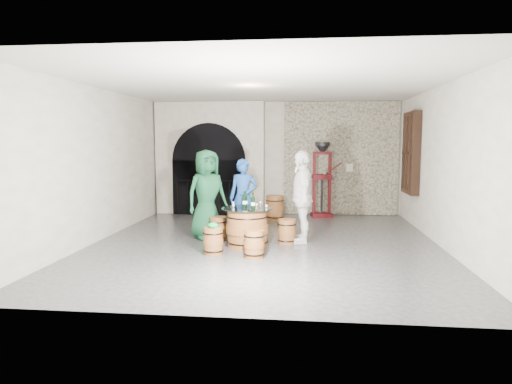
# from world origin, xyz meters

# --- Properties ---
(ground) EXTENTS (8.00, 8.00, 0.00)m
(ground) POSITION_xyz_m (0.00, 0.00, 0.00)
(ground) COLOR #303032
(ground) RESTS_ON ground
(wall_back) EXTENTS (8.00, 0.00, 8.00)m
(wall_back) POSITION_xyz_m (0.00, 4.00, 1.60)
(wall_back) COLOR beige
(wall_back) RESTS_ON ground
(wall_front) EXTENTS (8.00, 0.00, 8.00)m
(wall_front) POSITION_xyz_m (0.00, -4.00, 1.60)
(wall_front) COLOR beige
(wall_front) RESTS_ON ground
(wall_left) EXTENTS (0.00, 8.00, 8.00)m
(wall_left) POSITION_xyz_m (-3.50, 0.00, 1.60)
(wall_left) COLOR beige
(wall_left) RESTS_ON ground
(wall_right) EXTENTS (0.00, 8.00, 8.00)m
(wall_right) POSITION_xyz_m (3.50, 0.00, 1.60)
(wall_right) COLOR beige
(wall_right) RESTS_ON ground
(ceiling) EXTENTS (8.00, 8.00, 0.00)m
(ceiling) POSITION_xyz_m (0.00, 0.00, 3.20)
(ceiling) COLOR beige
(ceiling) RESTS_ON wall_back
(stone_facing_panel) EXTENTS (3.20, 0.12, 3.18)m
(stone_facing_panel) POSITION_xyz_m (1.80, 3.94, 1.60)
(stone_facing_panel) COLOR #ACA289
(stone_facing_panel) RESTS_ON ground
(arched_opening) EXTENTS (3.10, 0.60, 3.19)m
(arched_opening) POSITION_xyz_m (-1.90, 3.74, 1.58)
(arched_opening) COLOR beige
(arched_opening) RESTS_ON ground
(shuttered_window) EXTENTS (0.23, 1.10, 2.00)m
(shuttered_window) POSITION_xyz_m (3.38, 2.40, 1.80)
(shuttered_window) COLOR black
(shuttered_window) RESTS_ON wall_right
(barrel_table) EXTENTS (1.01, 1.01, 0.78)m
(barrel_table) POSITION_xyz_m (-0.32, -0.34, 0.39)
(barrel_table) COLOR brown
(barrel_table) RESTS_ON ground
(barrel_stool_left) EXTENTS (0.38, 0.38, 0.50)m
(barrel_stool_left) POSITION_xyz_m (-1.01, 0.17, 0.25)
(barrel_stool_left) COLOR brown
(barrel_stool_left) RESTS_ON ground
(barrel_stool_far) EXTENTS (0.38, 0.38, 0.50)m
(barrel_stool_far) POSITION_xyz_m (-0.50, 0.50, 0.25)
(barrel_stool_far) COLOR brown
(barrel_stool_far) RESTS_ON ground
(barrel_stool_right) EXTENTS (0.38, 0.38, 0.50)m
(barrel_stool_right) POSITION_xyz_m (0.45, 0.04, 0.25)
(barrel_stool_right) COLOR brown
(barrel_stool_right) RESTS_ON ground
(barrel_stool_near_right) EXTENTS (0.38, 0.38, 0.50)m
(barrel_stool_near_right) POSITION_xyz_m (-0.09, -1.17, 0.25)
(barrel_stool_near_right) COLOR brown
(barrel_stool_near_right) RESTS_ON ground
(barrel_stool_near_left) EXTENTS (0.38, 0.38, 0.50)m
(barrel_stool_near_left) POSITION_xyz_m (-0.87, -1.00, 0.25)
(barrel_stool_near_left) COLOR brown
(barrel_stool_near_left) RESTS_ON ground
(green_cap) EXTENTS (0.24, 0.19, 0.10)m
(green_cap) POSITION_xyz_m (-0.87, -1.00, 0.54)
(green_cap) COLOR #0C8A36
(green_cap) RESTS_ON barrel_stool_near_left
(person_green) EXTENTS (1.10, 1.07, 1.91)m
(person_green) POSITION_xyz_m (-1.28, 0.38, 0.96)
(person_green) COLOR #124125
(person_green) RESTS_ON ground
(person_blue) EXTENTS (0.63, 0.41, 1.71)m
(person_blue) POSITION_xyz_m (-0.53, 0.67, 0.85)
(person_blue) COLOR navy
(person_blue) RESTS_ON ground
(person_white) EXTENTS (0.57, 1.16, 1.90)m
(person_white) POSITION_xyz_m (0.74, 0.18, 0.95)
(person_white) COLOR white
(person_white) RESTS_ON ground
(wine_bottle_left) EXTENTS (0.08, 0.08, 0.32)m
(wine_bottle_left) POSITION_xyz_m (-0.38, -0.28, 0.91)
(wine_bottle_left) COLOR black
(wine_bottle_left) RESTS_ON barrel_table
(wine_bottle_center) EXTENTS (0.08, 0.08, 0.32)m
(wine_bottle_center) POSITION_xyz_m (-0.19, -0.47, 0.91)
(wine_bottle_center) COLOR black
(wine_bottle_center) RESTS_ON barrel_table
(wine_bottle_right) EXTENTS (0.08, 0.08, 0.32)m
(wine_bottle_right) POSITION_xyz_m (-0.36, -0.26, 0.91)
(wine_bottle_right) COLOR black
(wine_bottle_right) RESTS_ON barrel_table
(tasting_glass_a) EXTENTS (0.05, 0.05, 0.10)m
(tasting_glass_a) POSITION_xyz_m (-0.57, -0.52, 0.83)
(tasting_glass_a) COLOR #A45B20
(tasting_glass_a) RESTS_ON barrel_table
(tasting_glass_b) EXTENTS (0.05, 0.05, 0.10)m
(tasting_glass_b) POSITION_xyz_m (-0.13, -0.37, 0.83)
(tasting_glass_b) COLOR #A45B20
(tasting_glass_b) RESTS_ON barrel_table
(tasting_glass_c) EXTENTS (0.05, 0.05, 0.10)m
(tasting_glass_c) POSITION_xyz_m (-0.37, -0.03, 0.83)
(tasting_glass_c) COLOR #A45B20
(tasting_glass_c) RESTS_ON barrel_table
(tasting_glass_d) EXTENTS (0.05, 0.05, 0.10)m
(tasting_glass_d) POSITION_xyz_m (-0.09, -0.05, 0.83)
(tasting_glass_d) COLOR #A45B20
(tasting_glass_d) RESTS_ON barrel_table
(tasting_glass_e) EXTENTS (0.05, 0.05, 0.10)m
(tasting_glass_e) POSITION_xyz_m (0.08, -0.54, 0.83)
(tasting_glass_e) COLOR #A45B20
(tasting_glass_e) RESTS_ON barrel_table
(tasting_glass_f) EXTENTS (0.05, 0.05, 0.10)m
(tasting_glass_f) POSITION_xyz_m (-0.62, -0.20, 0.83)
(tasting_glass_f) COLOR #A45B20
(tasting_glass_f) RESTS_ON barrel_table
(side_barrel) EXTENTS (0.50, 0.50, 0.66)m
(side_barrel) POSITION_xyz_m (0.02, 2.77, 0.33)
(side_barrel) COLOR brown
(side_barrel) RESTS_ON ground
(corking_press) EXTENTS (0.88, 0.55, 2.07)m
(corking_press) POSITION_xyz_m (1.27, 3.48, 1.20)
(corking_press) COLOR #510D15
(corking_press) RESTS_ON ground
(control_box) EXTENTS (0.18, 0.10, 0.22)m
(control_box) POSITION_xyz_m (2.05, 3.86, 1.35)
(control_box) COLOR silver
(control_box) RESTS_ON wall_back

